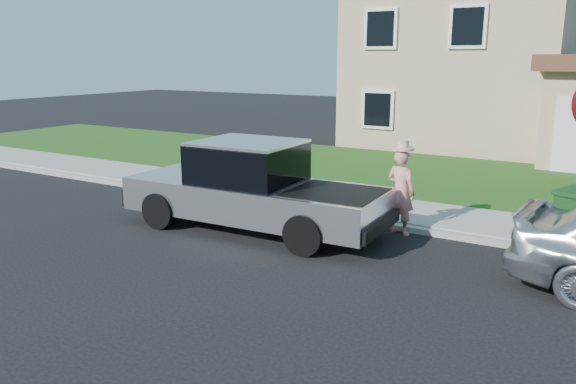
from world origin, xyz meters
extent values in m
plane|color=black|center=(0.00, 0.00, 0.00)|extent=(80.00, 80.00, 0.00)
cube|color=gray|center=(1.00, 2.90, 0.06)|extent=(40.00, 0.20, 0.12)
cube|color=gray|center=(1.00, 4.00, 0.07)|extent=(40.00, 2.00, 0.15)
cube|color=#204714|center=(1.00, 8.50, 0.05)|extent=(40.00, 7.00, 0.10)
cube|color=tan|center=(0.00, 17.00, 3.20)|extent=(8.00, 9.00, 6.40)
cube|color=white|center=(-2.20, 12.45, 4.60)|extent=(1.30, 0.10, 1.50)
cube|color=white|center=(1.00, 12.45, 4.60)|extent=(1.30, 0.10, 1.50)
cube|color=black|center=(-2.20, 12.45, 1.60)|extent=(1.30, 0.10, 1.50)
cylinder|color=black|center=(-2.27, 0.44, 0.39)|extent=(0.79, 0.31, 0.78)
cylinder|color=black|center=(-2.33, 2.23, 0.39)|extent=(0.79, 0.31, 0.78)
cylinder|color=black|center=(1.18, 0.54, 0.39)|extent=(0.79, 0.31, 0.78)
cylinder|color=black|center=(1.13, 2.33, 0.39)|extent=(0.79, 0.31, 0.78)
cube|color=silver|center=(-0.50, 1.39, 0.67)|extent=(5.60, 2.11, 0.70)
cube|color=black|center=(-0.65, 1.38, 1.41)|extent=(2.10, 1.87, 0.83)
cube|color=silver|center=(-0.65, 1.38, 1.84)|extent=(2.10, 1.87, 0.08)
cube|color=black|center=(1.35, 1.44, 1.00)|extent=(1.80, 1.71, 0.06)
cube|color=black|center=(-3.30, 1.30, 0.54)|extent=(0.17, 1.85, 0.39)
cube|color=black|center=(2.30, 1.47, 0.49)|extent=(0.17, 1.85, 0.24)
cube|color=black|center=(-1.46, 2.41, 1.31)|extent=(0.12, 0.22, 0.18)
imported|color=#DF8A7A|center=(2.25, 2.66, 0.88)|extent=(0.73, 0.58, 1.77)
cylinder|color=#DBB58C|center=(2.25, 2.66, 1.79)|extent=(0.47, 0.47, 0.05)
cylinder|color=#DBB58C|center=(2.25, 2.66, 1.86)|extent=(0.24, 0.24, 0.17)
cube|color=#0F3813|center=(5.45, 3.10, 0.64)|extent=(0.80, 0.86, 0.99)
camera|label=1|loc=(5.93, -8.07, 3.56)|focal=35.00mm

